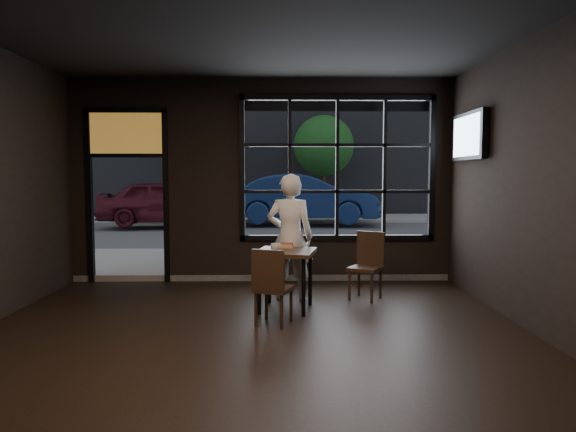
{
  "coord_description": "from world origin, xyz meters",
  "views": [
    {
      "loc": [
        0.28,
        -4.61,
        1.69
      ],
      "look_at": [
        0.4,
        2.2,
        1.15
      ],
      "focal_mm": 32.0,
      "sensor_mm": 36.0,
      "label": 1
    }
  ],
  "objects_px": {
    "navy_car": "(305,198)",
    "cafe_table": "(286,280)",
    "man": "(290,237)",
    "chair_near": "(274,286)"
  },
  "relations": [
    {
      "from": "chair_near",
      "to": "navy_car",
      "type": "xyz_separation_m",
      "value": [
        0.92,
        11.47,
        0.48
      ]
    },
    {
      "from": "man",
      "to": "navy_car",
      "type": "height_order",
      "value": "navy_car"
    },
    {
      "from": "navy_car",
      "to": "cafe_table",
      "type": "bearing_deg",
      "value": 179.49
    },
    {
      "from": "chair_near",
      "to": "man",
      "type": "distance_m",
      "value": 1.26
    },
    {
      "from": "navy_car",
      "to": "man",
      "type": "bearing_deg",
      "value": 179.66
    },
    {
      "from": "cafe_table",
      "to": "navy_car",
      "type": "relative_size",
      "value": 0.15
    },
    {
      "from": "cafe_table",
      "to": "chair_near",
      "type": "distance_m",
      "value": 0.66
    },
    {
      "from": "man",
      "to": "navy_car",
      "type": "xyz_separation_m",
      "value": [
        0.71,
        10.3,
        0.06
      ]
    },
    {
      "from": "chair_near",
      "to": "navy_car",
      "type": "height_order",
      "value": "navy_car"
    },
    {
      "from": "man",
      "to": "cafe_table",
      "type": "bearing_deg",
      "value": 89.6
    }
  ]
}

